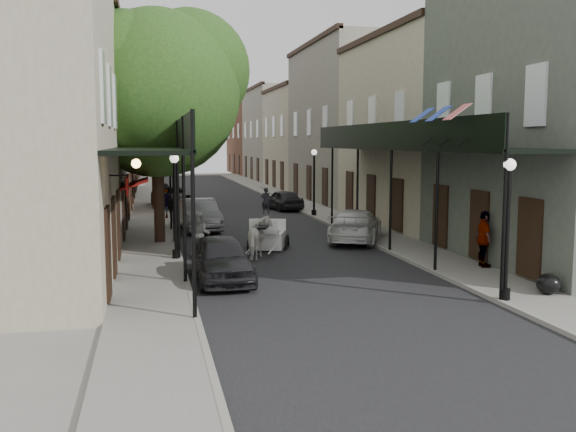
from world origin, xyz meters
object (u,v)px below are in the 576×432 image
pedestrian_walking (200,234)px  lamppost_right_near (507,227)px  car_right_near (355,225)px  car_right_far (283,200)px  tree_near (166,87)px  lamppost_right_far (314,181)px  pedestrian_sidewalk_right (484,239)px  car_left_mid (199,215)px  horse (260,238)px  carriage (269,224)px  car_left_far (171,197)px  lamppost_left (175,204)px  pedestrian_sidewalk_left (164,201)px  car_left_near (222,259)px  tree_far (160,116)px

pedestrian_walking → lamppost_right_near: bearing=-36.8°
car_right_near → car_right_far: 13.12m
tree_near → lamppost_right_far: bearing=43.3°
pedestrian_sidewalk_right → car_right_near: (-2.20, 6.84, -0.35)m
tree_near → car_right_far: 15.18m
car_left_mid → pedestrian_sidewalk_right: bearing=-59.1°
pedestrian_sidewalk_right → car_left_mid: size_ratio=0.41×
horse → carriage: 2.35m
lamppost_right_far → car_left_far: bearing=136.7°
lamppost_left → pedestrian_sidewalk_left: lamppost_left is taller
tree_near → pedestrian_walking: size_ratio=5.82×
lamppost_right_near → pedestrian_walking: bearing=129.4°
car_left_near → car_left_far: 22.92m
car_left_mid → pedestrian_sidewalk_left: bearing=104.3°
lamppost_left → pedestrian_sidewalk_right: bearing=-21.2°
lamppost_right_near → car_left_mid: 17.42m
carriage → pedestrian_sidewalk_right: carriage is taller
tree_near → pedestrian_walking: 6.63m
horse → tree_far: bearing=-61.6°
car_left_far → car_right_far: car_left_far is taller
lamppost_right_near → tree_near: bearing=124.3°
tree_far → horse: 19.14m
lamppost_right_near → car_right_near: size_ratio=0.77×
tree_near → lamppost_right_far: (8.30, 7.82, -4.44)m
car_right_near → pedestrian_sidewalk_left: bearing=-26.1°
pedestrian_walking → lamppost_left: bearing=-122.4°
horse → carriage: carriage is taller
carriage → pedestrian_sidewalk_left: size_ratio=1.33×
tree_far → horse: size_ratio=4.84×
pedestrian_walking → pedestrian_sidewalk_left: (-1.01, 11.58, 0.23)m
car_left_mid → car_right_near: car_left_mid is taller
tree_far → car_right_far: size_ratio=2.27×
carriage → lamppost_right_near: bearing=-48.3°
tree_near → tree_far: size_ratio=1.12×
horse → car_left_far: horse is taller
tree_near → pedestrian_sidewalk_left: 9.89m
car_right_far → pedestrian_walking: bearing=55.8°
lamppost_right_near → car_left_mid: lamppost_right_near is taller
lamppost_right_near → lamppost_right_far: 20.00m
horse → car_left_near: bearing=81.9°
tree_far → car_left_near: (1.37, -21.84, -5.13)m
horse → car_right_far: horse is taller
tree_near → lamppost_left: bearing=-88.7°
car_left_near → pedestrian_sidewalk_left: bearing=93.5°
tree_near → car_right_far: tree_near is taller
carriage → car_left_near: size_ratio=0.61×
car_left_near → pedestrian_walking: bearing=92.8°
tree_near → horse: (3.15, -4.18, -5.74)m
pedestrian_walking → car_left_near: size_ratio=0.40×
horse → pedestrian_sidewalk_right: bearing=169.1°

